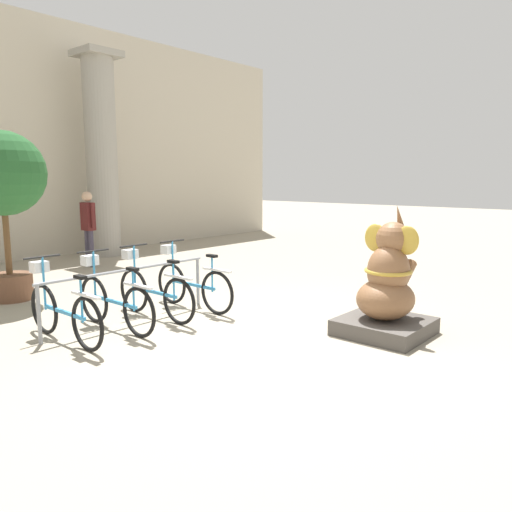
{
  "coord_description": "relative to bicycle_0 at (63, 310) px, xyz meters",
  "views": [
    {
      "loc": [
        -4.8,
        -3.91,
        2.03
      ],
      "look_at": [
        0.16,
        0.36,
        1.0
      ],
      "focal_mm": 35.0,
      "sensor_mm": 36.0,
      "label": 1
    }
  ],
  "objects": [
    {
      "name": "person_pedestrian",
      "position": [
        3.1,
        4.54,
        0.63
      ],
      "size": [
        0.23,
        0.47,
        1.72
      ],
      "color": "#383342",
      "rests_on": "ground_plane"
    },
    {
      "name": "elephant_statue",
      "position": [
        2.92,
        -2.91,
        0.17
      ],
      "size": [
        1.07,
        1.07,
        1.71
      ],
      "color": "#4C4742",
      "rests_on": "ground_plane"
    },
    {
      "name": "bike_rack",
      "position": [
        1.06,
        0.11,
        0.17
      ],
      "size": [
        2.73,
        0.05,
        0.77
      ],
      "color": "gray",
      "rests_on": "ground_plane"
    },
    {
      "name": "bicycle_3",
      "position": [
        2.13,
        -0.02,
        0.0
      ],
      "size": [
        0.48,
        1.71,
        1.04
      ],
      "color": "black",
      "rests_on": "ground_plane"
    },
    {
      "name": "bicycle_0",
      "position": [
        0.0,
        0.0,
        0.0
      ],
      "size": [
        0.48,
        1.71,
        1.04
      ],
      "color": "black",
      "rests_on": "ground_plane"
    },
    {
      "name": "column_right",
      "position": [
        4.3,
        5.76,
        2.22
      ],
      "size": [
        0.99,
        0.99,
        5.16
      ],
      "color": "gray",
      "rests_on": "ground_plane"
    },
    {
      "name": "potted_tree",
      "position": [
        0.53,
        2.72,
        1.55
      ],
      "size": [
        1.38,
        1.38,
        2.79
      ],
      "color": "brown",
      "rests_on": "ground_plane"
    },
    {
      "name": "ground_plane",
      "position": [
        1.81,
        -1.84,
        -0.4
      ],
      "size": [
        60.0,
        60.0,
        0.0
      ],
      "primitive_type": "plane",
      "color": "#9E937F"
    },
    {
      "name": "bicycle_1",
      "position": [
        0.71,
        -0.03,
        0.0
      ],
      "size": [
        0.48,
        1.71,
        1.04
      ],
      "color": "black",
      "rests_on": "ground_plane"
    },
    {
      "name": "bicycle_2",
      "position": [
        1.42,
        0.02,
        0.0
      ],
      "size": [
        0.48,
        1.71,
        1.04
      ],
      "color": "black",
      "rests_on": "ground_plane"
    }
  ]
}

